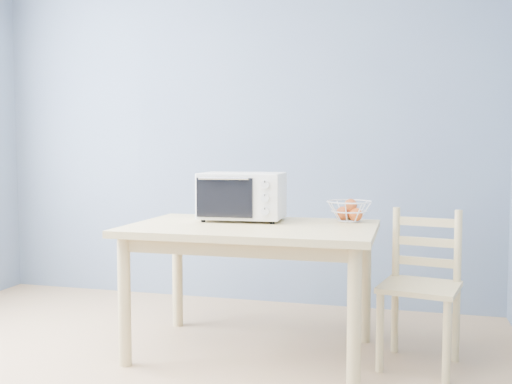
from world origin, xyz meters
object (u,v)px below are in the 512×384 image
(dining_table, at_px, (252,242))
(toaster_oven, at_px, (239,195))
(dining_chair, at_px, (421,289))
(fruit_basket, at_px, (350,210))

(dining_table, height_order, toaster_oven, toaster_oven)
(dining_table, xyz_separation_m, dining_chair, (0.94, 0.07, -0.23))
(dining_table, distance_m, dining_chair, 0.97)
(dining_table, xyz_separation_m, toaster_oven, (-0.13, 0.19, 0.26))
(fruit_basket, bearing_deg, dining_chair, -29.54)
(toaster_oven, height_order, fruit_basket, toaster_oven)
(dining_table, relative_size, toaster_oven, 2.73)
(fruit_basket, bearing_deg, dining_table, -150.09)
(dining_table, relative_size, fruit_basket, 4.83)
(toaster_oven, bearing_deg, dining_table, -57.36)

